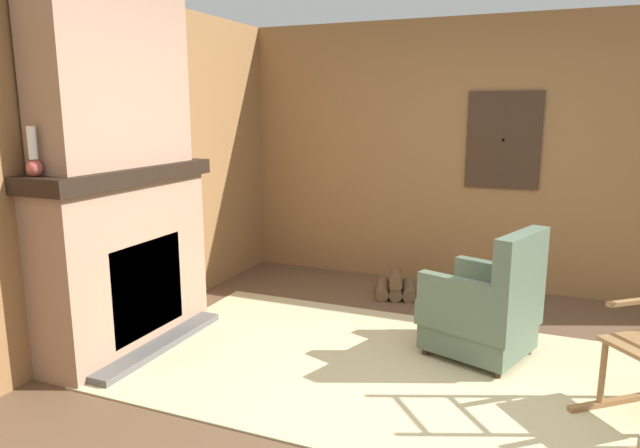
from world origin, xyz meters
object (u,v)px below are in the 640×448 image
at_px(oil_lamp_vase, 34,159).
at_px(armchair, 485,310).
at_px(firewood_stack, 396,287).
at_px(storage_case, 134,156).

bearing_deg(oil_lamp_vase, armchair, 29.96).
xyz_separation_m(armchair, firewood_stack, (-0.92, 1.08, -0.26)).
height_order(armchair, storage_case, storage_case).
bearing_deg(firewood_stack, armchair, -49.38).
height_order(armchair, firewood_stack, armchair).
bearing_deg(storage_case, armchair, 12.74).
bearing_deg(oil_lamp_vase, storage_case, 89.99).
relative_size(firewood_stack, storage_case, 1.91).
relative_size(armchair, oil_lamp_vase, 3.12).
height_order(firewood_stack, oil_lamp_vase, oil_lamp_vase).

